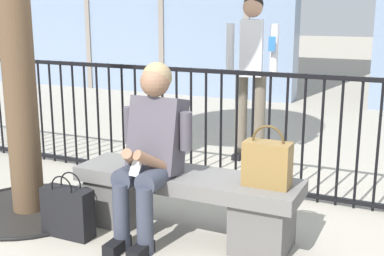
{
  "coord_description": "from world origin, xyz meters",
  "views": [
    {
      "loc": [
        1.45,
        -2.97,
        1.54
      ],
      "look_at": [
        0.0,
        0.1,
        0.75
      ],
      "focal_mm": 46.93,
      "sensor_mm": 36.0,
      "label": 1
    }
  ],
  "objects_px": {
    "seated_person_with_phone": "(151,146)",
    "bystander_at_railing": "(251,65)",
    "stone_bench": "(186,198)",
    "handbag_on_bench": "(267,163)",
    "shopping_bag": "(68,212)"
  },
  "relations": [
    {
      "from": "bystander_at_railing",
      "to": "stone_bench",
      "type": "bearing_deg",
      "value": -84.1
    },
    {
      "from": "seated_person_with_phone",
      "to": "bystander_at_railing",
      "type": "relative_size",
      "value": 0.71
    },
    {
      "from": "stone_bench",
      "to": "handbag_on_bench",
      "type": "xyz_separation_m",
      "value": [
        0.58,
        -0.01,
        0.33
      ]
    },
    {
      "from": "bystander_at_railing",
      "to": "seated_person_with_phone",
      "type": "bearing_deg",
      "value": -89.88
    },
    {
      "from": "handbag_on_bench",
      "to": "shopping_bag",
      "type": "relative_size",
      "value": 0.87
    },
    {
      "from": "seated_person_with_phone",
      "to": "bystander_at_railing",
      "type": "bearing_deg",
      "value": 90.12
    },
    {
      "from": "stone_bench",
      "to": "shopping_bag",
      "type": "relative_size",
      "value": 3.5
    },
    {
      "from": "stone_bench",
      "to": "handbag_on_bench",
      "type": "distance_m",
      "value": 0.67
    },
    {
      "from": "stone_bench",
      "to": "handbag_on_bench",
      "type": "bearing_deg",
      "value": -0.99
    },
    {
      "from": "seated_person_with_phone",
      "to": "shopping_bag",
      "type": "distance_m",
      "value": 0.75
    },
    {
      "from": "shopping_bag",
      "to": "bystander_at_railing",
      "type": "relative_size",
      "value": 0.27
    },
    {
      "from": "handbag_on_bench",
      "to": "shopping_bag",
      "type": "xyz_separation_m",
      "value": [
        -1.31,
        -0.37,
        -0.42
      ]
    },
    {
      "from": "handbag_on_bench",
      "to": "shopping_bag",
      "type": "distance_m",
      "value": 1.43
    },
    {
      "from": "handbag_on_bench",
      "to": "shopping_bag",
      "type": "height_order",
      "value": "handbag_on_bench"
    },
    {
      "from": "handbag_on_bench",
      "to": "seated_person_with_phone",
      "type": "bearing_deg",
      "value": -171.34
    }
  ]
}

